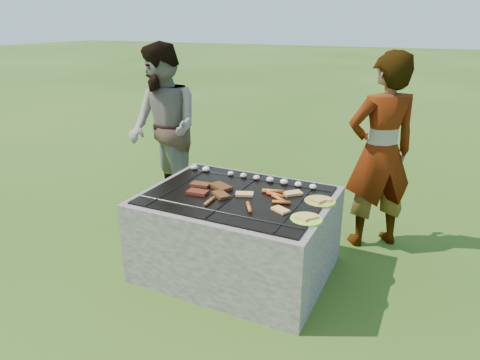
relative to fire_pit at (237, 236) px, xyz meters
The scene contains 10 objects.
lawn 0.28m from the fire_pit, ahead, with size 60.00×60.00×0.00m, color #244611.
fire_pit is the anchor object (origin of this frame).
mushrooms 0.48m from the fire_pit, 96.26° to the left, with size 1.05×0.06×0.04m.
pork_slabs 0.39m from the fire_pit, behind, with size 0.38×0.28×0.02m.
sausages 0.40m from the fire_pit, ahead, with size 0.52×0.44×0.03m.
bread_on_grate 0.43m from the fire_pit, ahead, with size 0.46×0.43×0.02m.
plate_far 0.66m from the fire_pit, 13.25° to the left, with size 0.24×0.24×0.03m.
plate_near 0.67m from the fire_pit, 17.18° to the right, with size 0.23×0.23×0.03m.
cook 1.30m from the fire_pit, 46.39° to the left, with size 0.57×0.37×1.56m, color #ABA18E.
bystander 1.46m from the fire_pit, 146.31° to the left, with size 0.77×0.60×1.59m, color #AA9C8E.
Camera 1 is at (1.22, -2.50, 1.76)m, focal length 32.00 mm.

